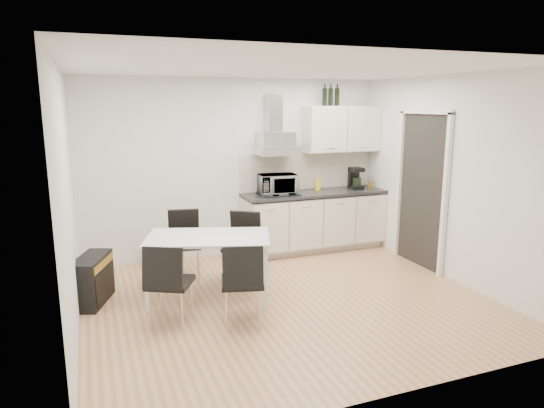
{
  "coord_description": "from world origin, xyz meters",
  "views": [
    {
      "loc": [
        -2.04,
        -4.84,
        2.24
      ],
      "look_at": [
        -0.09,
        0.27,
        1.1
      ],
      "focal_mm": 32.0,
      "sensor_mm": 36.0,
      "label": 1
    }
  ],
  "objects_px": {
    "kitchenette": "(315,197)",
    "chair_near_right": "(242,283)",
    "guitar_amp": "(93,280)",
    "chair_near_left": "(170,284)",
    "chair_far_right": "(242,248)",
    "dining_table": "(208,243)",
    "chair_far_left": "(184,245)",
    "floor_speaker": "(156,253)"
  },
  "relations": [
    {
      "from": "kitchenette",
      "to": "chair_near_right",
      "type": "height_order",
      "value": "kitchenette"
    },
    {
      "from": "dining_table",
      "to": "chair_near_left",
      "type": "relative_size",
      "value": 1.78
    },
    {
      "from": "floor_speaker",
      "to": "kitchenette",
      "type": "bearing_deg",
      "value": 11.71
    },
    {
      "from": "dining_table",
      "to": "chair_near_left",
      "type": "xyz_separation_m",
      "value": [
        -0.53,
        -0.53,
        -0.23
      ]
    },
    {
      "from": "kitchenette",
      "to": "chair_far_right",
      "type": "bearing_deg",
      "value": -147.94
    },
    {
      "from": "chair_far_left",
      "to": "floor_speaker",
      "type": "relative_size",
      "value": 2.8
    },
    {
      "from": "kitchenette",
      "to": "guitar_amp",
      "type": "relative_size",
      "value": 3.53
    },
    {
      "from": "guitar_amp",
      "to": "dining_table",
      "type": "bearing_deg",
      "value": 6.33
    },
    {
      "from": "dining_table",
      "to": "floor_speaker",
      "type": "height_order",
      "value": "dining_table"
    },
    {
      "from": "chair_near_left",
      "to": "floor_speaker",
      "type": "distance_m",
      "value": 2.04
    },
    {
      "from": "chair_near_right",
      "to": "chair_near_left",
      "type": "bearing_deg",
      "value": 175.61
    },
    {
      "from": "dining_table",
      "to": "chair_near_left",
      "type": "distance_m",
      "value": 0.78
    },
    {
      "from": "chair_far_left",
      "to": "chair_far_right",
      "type": "height_order",
      "value": "same"
    },
    {
      "from": "chair_near_left",
      "to": "dining_table",
      "type": "bearing_deg",
      "value": 72.69
    },
    {
      "from": "dining_table",
      "to": "chair_far_right",
      "type": "height_order",
      "value": "chair_far_right"
    },
    {
      "from": "kitchenette",
      "to": "chair_far_right",
      "type": "xyz_separation_m",
      "value": [
        -1.48,
        -0.93,
        -0.39
      ]
    },
    {
      "from": "floor_speaker",
      "to": "chair_near_right",
      "type": "bearing_deg",
      "value": -60.05
    },
    {
      "from": "kitchenette",
      "to": "guitar_amp",
      "type": "xyz_separation_m",
      "value": [
        -3.28,
        -0.99,
        -0.55
      ]
    },
    {
      "from": "dining_table",
      "to": "kitchenette",
      "type": "bearing_deg",
      "value": 51.73
    },
    {
      "from": "floor_speaker",
      "to": "chair_far_right",
      "type": "bearing_deg",
      "value": -33.91
    },
    {
      "from": "chair_far_left",
      "to": "guitar_amp",
      "type": "relative_size",
      "value": 1.23
    },
    {
      "from": "chair_near_right",
      "to": "chair_far_left",
      "type": "bearing_deg",
      "value": 115.96
    },
    {
      "from": "chair_far_right",
      "to": "floor_speaker",
      "type": "height_order",
      "value": "chair_far_right"
    },
    {
      "from": "chair_near_left",
      "to": "chair_near_right",
      "type": "bearing_deg",
      "value": 8.46
    },
    {
      "from": "kitchenette",
      "to": "chair_near_left",
      "type": "bearing_deg",
      "value": -143.84
    },
    {
      "from": "dining_table",
      "to": "chair_far_left",
      "type": "distance_m",
      "value": 0.82
    },
    {
      "from": "dining_table",
      "to": "chair_far_left",
      "type": "relative_size",
      "value": 1.78
    },
    {
      "from": "dining_table",
      "to": "chair_near_left",
      "type": "bearing_deg",
      "value": -116.84
    },
    {
      "from": "guitar_amp",
      "to": "floor_speaker",
      "type": "bearing_deg",
      "value": 74.51
    },
    {
      "from": "chair_far_right",
      "to": "guitar_amp",
      "type": "distance_m",
      "value": 1.8
    },
    {
      "from": "guitar_amp",
      "to": "chair_near_left",
      "type": "bearing_deg",
      "value": -28.13
    },
    {
      "from": "chair_far_left",
      "to": "floor_speaker",
      "type": "height_order",
      "value": "chair_far_left"
    },
    {
      "from": "chair_near_right",
      "to": "guitar_amp",
      "type": "height_order",
      "value": "chair_near_right"
    },
    {
      "from": "chair_near_right",
      "to": "dining_table",
      "type": "bearing_deg",
      "value": 117.0
    },
    {
      "from": "guitar_amp",
      "to": "floor_speaker",
      "type": "distance_m",
      "value": 1.44
    },
    {
      "from": "kitchenette",
      "to": "guitar_amp",
      "type": "bearing_deg",
      "value": -163.22
    },
    {
      "from": "chair_far_left",
      "to": "chair_near_left",
      "type": "relative_size",
      "value": 1.0
    },
    {
      "from": "chair_far_right",
      "to": "chair_near_right",
      "type": "height_order",
      "value": "same"
    },
    {
      "from": "chair_far_left",
      "to": "chair_near_right",
      "type": "bearing_deg",
      "value": 111.79
    },
    {
      "from": "chair_far_right",
      "to": "guitar_amp",
      "type": "xyz_separation_m",
      "value": [
        -1.79,
        -0.06,
        -0.16
      ]
    },
    {
      "from": "guitar_amp",
      "to": "chair_far_left",
      "type": "bearing_deg",
      "value": 42.08
    },
    {
      "from": "dining_table",
      "to": "guitar_amp",
      "type": "bearing_deg",
      "value": -176.57
    }
  ]
}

